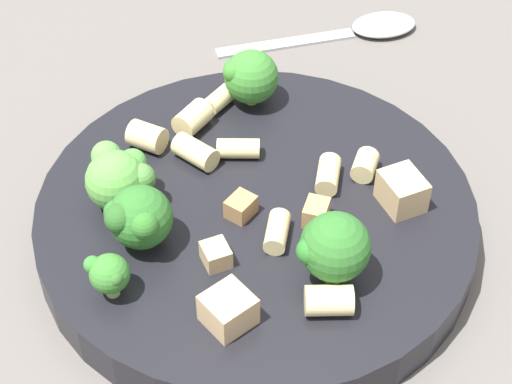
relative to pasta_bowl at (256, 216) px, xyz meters
The scene contains 22 objects.
ground_plane 0.02m from the pasta_bowl, ahead, with size 2.00×2.00×0.00m, color #5B5651.
pasta_bowl is the anchor object (origin of this frame).
broccoli_floret_0 0.08m from the pasta_bowl, 169.41° to the left, with size 0.04×0.04×0.05m.
broccoli_floret_1 0.08m from the pasta_bowl, 72.28° to the left, with size 0.04×0.04×0.04m.
broccoli_floret_2 0.11m from the pasta_bowl, 86.48° to the left, with size 0.03×0.02×0.03m.
broccoli_floret_3 0.09m from the pasta_bowl, 44.51° to the left, with size 0.04×0.04×0.04m.
broccoli_floret_4 0.11m from the pasta_bowl, 42.34° to the right, with size 0.04×0.04×0.04m.
rigatoni_0 0.05m from the pasta_bowl, 112.89° to the right, with size 0.01×0.01×0.03m, color beige.
rigatoni_1 0.06m from the pasta_bowl, ahead, with size 0.02×0.02×0.03m, color beige.
rigatoni_2 0.04m from the pasta_bowl, 157.59° to the left, with size 0.01×0.01×0.03m, color beige.
rigatoni_3 0.09m from the pasta_bowl, ahead, with size 0.02×0.02×0.02m, color beige.
rigatoni_4 0.09m from the pasta_bowl, 160.64° to the left, with size 0.02×0.02×0.03m, color beige.
rigatoni_5 0.05m from the pasta_bowl, 30.31° to the right, with size 0.01×0.01×0.03m, color beige.
rigatoni_6 0.09m from the pasta_bowl, 14.28° to the right, with size 0.02×0.02×0.02m, color beige.
rigatoni_7 0.10m from the pasta_bowl, 29.86° to the right, with size 0.01×0.01×0.02m, color beige.
rigatoni_8 0.08m from the pasta_bowl, 113.85° to the right, with size 0.01×0.01×0.02m, color beige.
chicken_chunk_0 0.09m from the pasta_bowl, 125.50° to the left, with size 0.02×0.02×0.02m, color tan.
chicken_chunk_1 0.04m from the pasta_bowl, 156.97° to the right, with size 0.02×0.01×0.01m, color tan.
chicken_chunk_2 0.09m from the pasta_bowl, 135.04° to the right, with size 0.03×0.02×0.02m, color tan.
chicken_chunk_3 0.06m from the pasta_bowl, 109.13° to the left, with size 0.02×0.01×0.01m, color tan.
chicken_chunk_4 0.02m from the pasta_bowl, 86.40° to the left, with size 0.02×0.01×0.01m, color #A87A4C.
spoon 0.24m from the pasta_bowl, 65.61° to the right, with size 0.11×0.16×0.01m.
Camera 1 is at (-0.26, 0.26, 0.40)m, focal length 60.00 mm.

